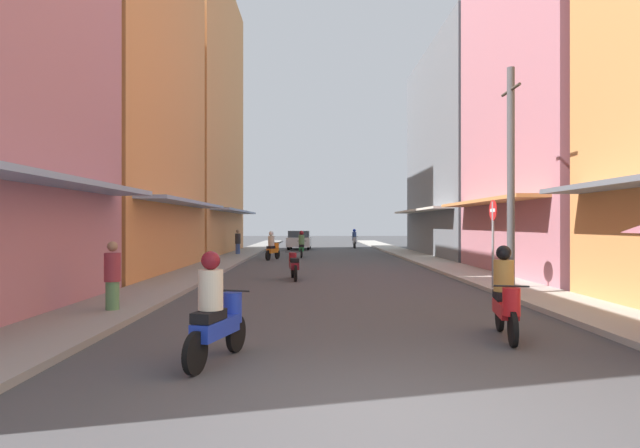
% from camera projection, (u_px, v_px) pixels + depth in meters
% --- Properties ---
extents(ground_plane, '(118.92, 118.92, 0.00)m').
position_uv_depth(ground_plane, '(327.00, 260.00, 28.17)').
color(ground_plane, '#424244').
extents(sidewalk_left, '(1.95, 62.05, 0.12)m').
position_uv_depth(sidewalk_left, '(230.00, 259.00, 28.11)').
color(sidewalk_left, gray).
rests_on(sidewalk_left, ground).
extents(sidewalk_right, '(1.95, 62.05, 0.12)m').
position_uv_depth(sidewalk_right, '(423.00, 259.00, 28.23)').
color(sidewalk_right, '#ADA89E').
rests_on(sidewalk_right, ground).
extents(building_left_mid, '(7.05, 11.04, 13.27)m').
position_uv_depth(building_left_mid, '(101.00, 107.00, 20.72)').
color(building_left_mid, '#D88C4C').
rests_on(building_left_mid, ground).
extents(building_left_far, '(7.05, 13.85, 17.87)m').
position_uv_depth(building_left_far, '(183.00, 117.00, 33.69)').
color(building_left_far, '#D88C4C').
rests_on(building_left_far, ground).
extents(building_right_mid, '(7.05, 9.83, 13.47)m').
position_uv_depth(building_right_mid, '(577.00, 98.00, 19.57)').
color(building_right_mid, '#B7727F').
rests_on(building_right_mid, ground).
extents(building_right_far, '(7.05, 13.65, 12.73)m').
position_uv_depth(building_right_far, '(476.00, 152.00, 31.74)').
color(building_right_far, slate).
rests_on(building_right_far, ground).
extents(motorbike_blue, '(0.70, 1.76, 1.58)m').
position_uv_depth(motorbike_blue, '(216.00, 313.00, 7.25)').
color(motorbike_blue, black).
rests_on(motorbike_blue, ground).
extents(motorbike_red, '(0.60, 1.79, 1.58)m').
position_uv_depth(motorbike_red, '(505.00, 297.00, 8.85)').
color(motorbike_red, black).
rests_on(motorbike_red, ground).
extents(motorbike_orange, '(0.77, 1.73, 1.58)m').
position_uv_depth(motorbike_orange, '(273.00, 247.00, 28.38)').
color(motorbike_orange, black).
rests_on(motorbike_orange, ground).
extents(motorbike_green, '(0.55, 1.81, 1.58)m').
position_uv_depth(motorbike_green, '(302.00, 245.00, 30.47)').
color(motorbike_green, black).
rests_on(motorbike_green, ground).
extents(motorbike_maroon, '(0.55, 1.81, 0.96)m').
position_uv_depth(motorbike_maroon, '(294.00, 265.00, 18.28)').
color(motorbike_maroon, black).
rests_on(motorbike_maroon, ground).
extents(motorbike_silver, '(0.55, 1.81, 1.58)m').
position_uv_depth(motorbike_silver, '(354.00, 240.00, 42.33)').
color(motorbike_silver, black).
rests_on(motorbike_silver, ground).
extents(parked_car, '(1.89, 4.15, 1.45)m').
position_uv_depth(parked_car, '(299.00, 240.00, 40.37)').
color(parked_car, silver).
rests_on(parked_car, ground).
extents(pedestrian_foreground, '(0.34, 0.34, 1.63)m').
position_uv_depth(pedestrian_foreground, '(238.00, 243.00, 32.02)').
color(pedestrian_foreground, '#334C8C').
rests_on(pedestrian_foreground, ground).
extents(pedestrian_far, '(0.34, 0.34, 1.58)m').
position_uv_depth(pedestrian_far, '(112.00, 278.00, 11.07)').
color(pedestrian_far, '#598C59').
rests_on(pedestrian_far, ground).
extents(utility_pole, '(0.20, 1.20, 6.13)m').
position_uv_depth(utility_pole, '(511.00, 180.00, 13.79)').
color(utility_pole, '#4C4C4F').
rests_on(utility_pole, ground).
extents(street_sign_no_entry, '(0.07, 0.60, 2.65)m').
position_uv_depth(street_sign_no_entry, '(493.00, 232.00, 14.87)').
color(street_sign_no_entry, gray).
rests_on(street_sign_no_entry, ground).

